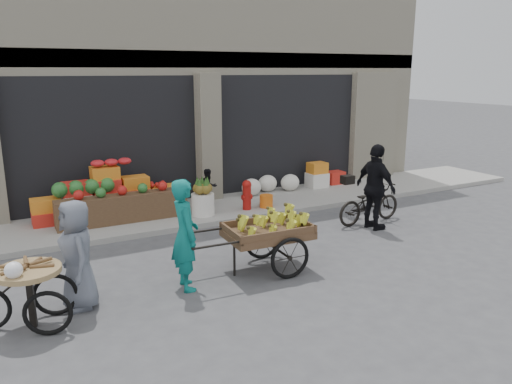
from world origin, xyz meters
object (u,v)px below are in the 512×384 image
banana_cart (265,230)px  bicycle (369,203)px  seated_person (209,188)px  tricycle_cart (29,288)px  cyclist (376,187)px  fire_hydrant (247,194)px  vendor_woman (185,235)px  pineapple_bin (203,204)px  orange_bucket (266,201)px  vendor_grey (77,255)px

banana_cart → bicycle: banana_cart is taller
seated_person → tricycle_cart: bearing=-146.4°
seated_person → cyclist: size_ratio=0.50×
fire_hydrant → vendor_woman: 4.24m
pineapple_bin → seated_person: bearing=56.3°
cyclist → tricycle_cart: bearing=96.4°
fire_hydrant → pineapple_bin: bearing=177.4°
orange_bucket → vendor_woman: bearing=-135.5°
vendor_woman → pineapple_bin: bearing=-22.2°
orange_bucket → cyclist: (1.40, -2.25, 0.65)m
seated_person → bicycle: size_ratio=0.54×
vendor_woman → vendor_grey: 1.59m
cyclist → seated_person: bearing=38.5°
vendor_grey → vendor_woman: bearing=81.4°
banana_cart → vendor_woman: 1.44m
orange_bucket → banana_cart: bearing=-119.7°
fire_hydrant → banana_cart: 3.45m
vendor_woman → cyclist: bearing=-74.4°
fire_hydrant → bicycle: (2.10, -1.90, -0.05)m
orange_bucket → vendor_woman: size_ratio=0.18×
tricycle_cart → banana_cart: bearing=19.8°
vendor_woman → tricycle_cart: bearing=99.4°
tricycle_cart → fire_hydrant: bearing=50.7°
pineapple_bin → fire_hydrant: 1.11m
pineapple_bin → bicycle: bearing=-31.3°
vendor_woman → bicycle: 5.03m
fire_hydrant → banana_cart: banana_cart is taller
vendor_woman → tricycle_cart: size_ratio=1.20×
orange_bucket → cyclist: size_ratio=0.17×
fire_hydrant → vendor_grey: bearing=-144.1°
seated_person → banana_cart: seated_person is taller
orange_bucket → banana_cart: size_ratio=0.13×
pineapple_bin → orange_bucket: size_ratio=1.62×
fire_hydrant → cyclist: (1.90, -2.30, 0.42)m
seated_person → vendor_grey: bearing=-143.8°
tricycle_cart → cyclist: cyclist is taller
pineapple_bin → orange_bucket: bearing=-3.6°
pineapple_bin → cyclist: (3.00, -2.35, 0.55)m
cyclist → vendor_grey: bearing=94.6°
tricycle_cart → bicycle: bearing=28.3°
seated_person → cyclist: (2.60, -2.95, 0.34)m
fire_hydrant → vendor_grey: 5.33m
vendor_woman → tricycle_cart: 2.28m
fire_hydrant → orange_bucket: size_ratio=2.22×
fire_hydrant → bicycle: bearing=-42.0°
seated_person → cyclist: bearing=-58.5°
pineapple_bin → orange_bucket: (1.60, -0.10, -0.10)m
pineapple_bin → tricycle_cart: size_ratio=0.36×
vendor_grey → banana_cart: bearing=84.0°
seated_person → bicycle: seated_person is taller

